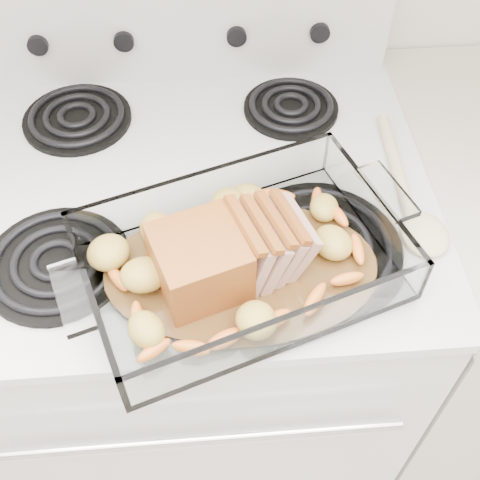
{
  "coord_description": "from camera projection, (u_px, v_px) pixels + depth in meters",
  "views": [
    {
      "loc": [
        0.03,
        0.96,
        1.63
      ],
      "look_at": [
        0.07,
        1.48,
        0.99
      ],
      "focal_mm": 45.0,
      "sensor_mm": 36.0,
      "label": 1
    }
  ],
  "objects": [
    {
      "name": "electric_range",
      "position": [
        201.0,
        324.0,
        1.33
      ],
      "size": [
        0.78,
        0.7,
        1.12
      ],
      "color": "silver",
      "rests_on": "ground"
    },
    {
      "name": "baking_dish",
      "position": [
        241.0,
        264.0,
        0.83
      ],
      "size": [
        0.41,
        0.27,
        0.08
      ],
      "rotation": [
        0.0,
        0.0,
        0.33
      ],
      "color": "silver",
      "rests_on": "electric_range"
    },
    {
      "name": "pork_roast",
      "position": [
        219.0,
        251.0,
        0.8
      ],
      "size": [
        0.21,
        0.11,
        0.09
      ],
      "rotation": [
        0.0,
        0.0,
        0.09
      ],
      "color": "#964F15",
      "rests_on": "baking_dish"
    },
    {
      "name": "roast_vegetables",
      "position": [
        237.0,
        242.0,
        0.84
      ],
      "size": [
        0.33,
        0.18,
        0.04
      ],
      "rotation": [
        0.0,
        0.0,
        -0.41
      ],
      "color": "orange",
      "rests_on": "baking_dish"
    },
    {
      "name": "wooden_spoon",
      "position": [
        412.0,
        203.0,
        0.93
      ],
      "size": [
        0.07,
        0.31,
        0.02
      ],
      "rotation": [
        0.0,
        0.0,
        -0.05
      ],
      "color": "beige",
      "rests_on": "electric_range"
    }
  ]
}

